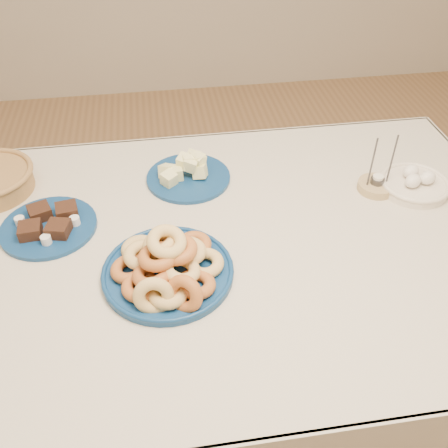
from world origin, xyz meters
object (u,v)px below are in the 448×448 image
Objects in this scene: dining_table at (221,268)px; egg_bowl at (415,183)px; donut_platter at (167,266)px; melon_plate at (188,173)px; candle_holder at (376,185)px; brownie_plate at (49,225)px.

egg_bowl is at bearing 12.90° from dining_table.
dining_table is 4.46× the size of donut_platter.
candle_holder is at bearing -14.19° from melon_plate.
melon_plate reaches higher than brownie_plate.
donut_platter is at bearing -161.55° from egg_bowl.
dining_table is at bearing -78.30° from melon_plate.
dining_table is 0.63m from egg_bowl.
dining_table is 6.17× the size of brownie_plate.
candle_holder reaches higher than brownie_plate.
candle_holder reaches higher than donut_platter.
brownie_plate reaches higher than dining_table.
brownie_plate is (-0.31, 0.23, -0.02)m from donut_platter.
melon_plate is at bearing 101.70° from dining_table.
candle_holder is (0.55, -0.14, -0.01)m from melon_plate.
donut_platter is at bearing -157.42° from candle_holder.
egg_bowl is at bearing -13.09° from melon_plate.
candle_holder reaches higher than dining_table.
candle_holder is (0.49, 0.15, 0.12)m from dining_table.
dining_table is 0.53m from candle_holder.
brownie_plate is 1.06m from egg_bowl.
candle_holder is (0.95, 0.04, 0.00)m from brownie_plate.
melon_plate reaches higher than egg_bowl.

